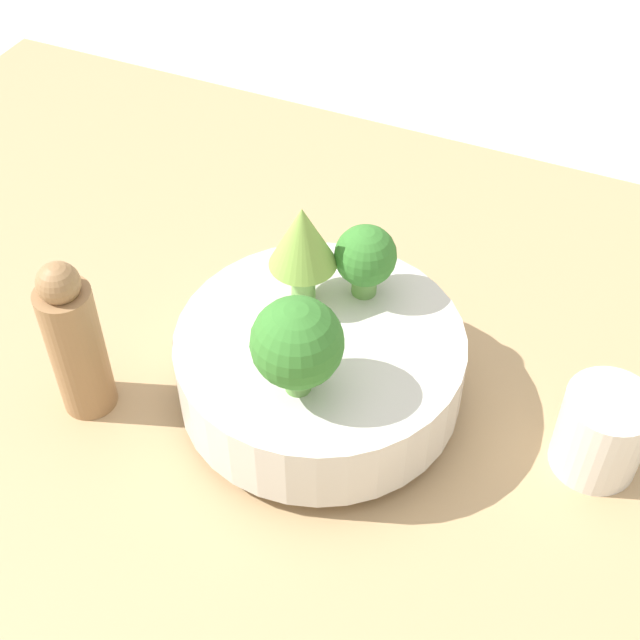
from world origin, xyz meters
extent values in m
plane|color=beige|center=(0.00, 0.00, 0.00)|extent=(6.00, 6.00, 0.00)
cube|color=tan|center=(0.00, 0.00, 0.02)|extent=(1.18, 0.86, 0.03)
cylinder|color=silver|center=(-0.03, -0.01, 0.04)|extent=(0.11, 0.11, 0.01)
cylinder|color=silver|center=(-0.03, -0.01, 0.08)|extent=(0.23, 0.23, 0.06)
cylinder|color=#6BA34C|center=(-0.04, 0.04, 0.12)|extent=(0.02, 0.02, 0.03)
sphere|color=#387A2D|center=(-0.04, 0.04, 0.16)|extent=(0.07, 0.07, 0.07)
cylinder|color=#7AB256|center=(0.00, -0.05, 0.13)|extent=(0.02, 0.02, 0.04)
cone|color=#84AD47|center=(0.00, -0.05, 0.17)|extent=(0.06, 0.06, 0.06)
cylinder|color=#6BA34C|center=(-0.04, -0.07, 0.12)|extent=(0.02, 0.02, 0.02)
sphere|color=#387A2D|center=(-0.04, -0.07, 0.15)|extent=(0.05, 0.05, 0.05)
cylinder|color=silver|center=(-0.26, -0.04, 0.07)|extent=(0.07, 0.07, 0.08)
cylinder|color=#997047|center=(0.15, 0.07, 0.10)|extent=(0.04, 0.04, 0.13)
sphere|color=#997047|center=(0.15, 0.07, 0.17)|extent=(0.03, 0.03, 0.03)
camera|label=1|loc=(-0.23, 0.44, 0.62)|focal=50.00mm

